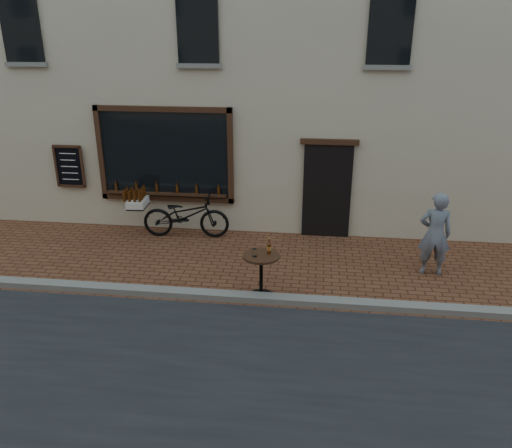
# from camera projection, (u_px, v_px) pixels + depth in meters

# --- Properties ---
(ground) EXTENTS (90.00, 90.00, 0.00)m
(ground) POSITION_uv_depth(u_px,v_px,m) (218.00, 304.00, 8.93)
(ground) COLOR #592F1C
(ground) RESTS_ON ground
(kerb) EXTENTS (90.00, 0.25, 0.12)m
(kerb) POSITION_uv_depth(u_px,v_px,m) (220.00, 296.00, 9.09)
(kerb) COLOR slate
(kerb) RESTS_ON ground
(shop_building) EXTENTS (28.00, 6.20, 10.00)m
(shop_building) POSITION_uv_depth(u_px,v_px,m) (261.00, 13.00, 13.11)
(shop_building) COLOR #BFB596
(shop_building) RESTS_ON ground
(cargo_bicycle) EXTENTS (2.42, 0.84, 1.14)m
(cargo_bicycle) POSITION_uv_depth(u_px,v_px,m) (184.00, 215.00, 11.66)
(cargo_bicycle) COLOR black
(cargo_bicycle) RESTS_ON ground
(bistro_table) EXTENTS (0.66, 0.66, 1.14)m
(bistro_table) POSITION_uv_depth(u_px,v_px,m) (261.00, 267.00, 8.95)
(bistro_table) COLOR black
(bistro_table) RESTS_ON ground
(pedestrian) EXTENTS (0.64, 0.44, 1.71)m
(pedestrian) POSITION_uv_depth(u_px,v_px,m) (435.00, 234.00, 9.75)
(pedestrian) COLOR slate
(pedestrian) RESTS_ON ground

